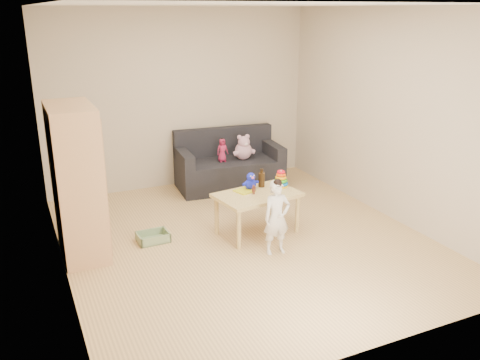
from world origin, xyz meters
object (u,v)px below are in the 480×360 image
play_table (257,213)px  toddler (277,218)px  sofa (230,173)px  wardrobe (77,182)px

play_table → toddler: bearing=-94.2°
sofa → toddler: (-0.40, -2.22, 0.19)m
sofa → play_table: (-0.36, -1.66, 0.04)m
wardrobe → play_table: (1.97, -0.35, -0.57)m
wardrobe → play_table: size_ratio=1.71×
wardrobe → toddler: bearing=-25.1°
play_table → toddler: toddler is taller
sofa → play_table: bearing=-97.1°
wardrobe → sofa: size_ratio=1.07×
wardrobe → toddler: size_ratio=2.02×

